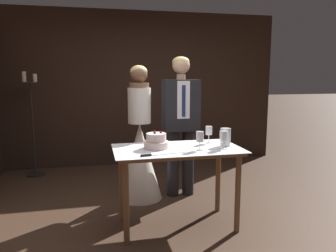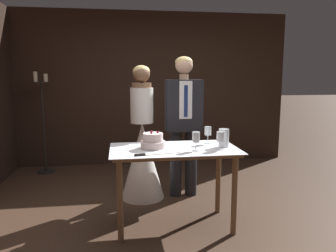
% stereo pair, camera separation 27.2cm
% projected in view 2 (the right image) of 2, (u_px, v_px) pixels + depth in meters
% --- Properties ---
extents(ground_plane, '(40.00, 40.00, 0.00)m').
position_uv_depth(ground_plane, '(175.00, 222.00, 3.47)').
color(ground_plane, '#422D21').
extents(wall_back, '(4.76, 0.12, 2.60)m').
position_uv_depth(wall_back, '(151.00, 89.00, 5.68)').
color(wall_back, black).
rests_on(wall_back, ground_plane).
extents(cake_table, '(1.27, 0.70, 0.82)m').
position_uv_depth(cake_table, '(174.00, 159.00, 3.27)').
color(cake_table, brown).
rests_on(cake_table, ground_plane).
extents(tiered_cake, '(0.25, 0.25, 0.17)m').
position_uv_depth(tiered_cake, '(153.00, 141.00, 3.25)').
color(tiered_cake, beige).
rests_on(tiered_cake, cake_table).
extents(cake_knife, '(0.43, 0.10, 0.02)m').
position_uv_depth(cake_knife, '(149.00, 154.00, 2.97)').
color(cake_knife, silver).
rests_on(cake_knife, cake_table).
extents(wine_glass_near, '(0.08, 0.08, 0.18)m').
position_uv_depth(wine_glass_near, '(221.00, 138.00, 3.16)').
color(wine_glass_near, silver).
rests_on(wine_glass_near, cake_table).
extents(wine_glass_middle, '(0.07, 0.07, 0.18)m').
position_uv_depth(wine_glass_middle, '(208.00, 131.00, 3.44)').
color(wine_glass_middle, silver).
rests_on(wine_glass_middle, cake_table).
extents(wine_glass_far, '(0.07, 0.07, 0.18)m').
position_uv_depth(wine_glass_far, '(196.00, 138.00, 3.12)').
color(wine_glass_far, silver).
rests_on(wine_glass_far, cake_table).
extents(hurricane_candle, '(0.10, 0.10, 0.18)m').
position_uv_depth(hurricane_candle, '(224.00, 138.00, 3.30)').
color(hurricane_candle, silver).
rests_on(hurricane_candle, cake_table).
extents(bride, '(0.54, 0.54, 1.66)m').
position_uv_depth(bride, '(142.00, 150.00, 4.08)').
color(bride, white).
rests_on(bride, ground_plane).
extents(groom, '(0.45, 0.25, 1.76)m').
position_uv_depth(groom, '(184.00, 118.00, 4.09)').
color(groom, black).
rests_on(groom, ground_plane).
extents(candle_stand, '(0.28, 0.28, 1.59)m').
position_uv_depth(candle_stand, '(43.00, 126.00, 5.12)').
color(candle_stand, black).
rests_on(candle_stand, ground_plane).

